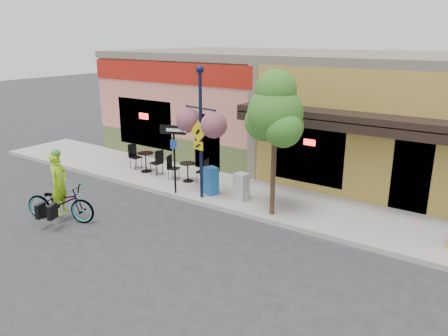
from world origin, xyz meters
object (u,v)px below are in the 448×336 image
(building, at_px, (325,109))
(one_way_sign, at_px, (175,160))
(newspaper_box_grey, at_px, (241,187))
(cyclist_rider, at_px, (60,192))
(lamp_post, at_px, (201,134))
(newspaper_box_blue, at_px, (211,181))
(bicycle, at_px, (60,202))
(street_tree, at_px, (274,144))

(building, height_order, one_way_sign, building)
(building, bearing_deg, newspaper_box_grey, -91.15)
(cyclist_rider, xyz_separation_m, lamp_post, (2.36, 3.51, 1.34))
(newspaper_box_blue, bearing_deg, one_way_sign, -129.27)
(cyclist_rider, bearing_deg, newspaper_box_blue, -53.23)
(cyclist_rider, height_order, newspaper_box_grey, cyclist_rider)
(bicycle, bearing_deg, one_way_sign, -44.89)
(one_way_sign, relative_size, street_tree, 0.54)
(newspaper_box_blue, bearing_deg, bicycle, -101.04)
(cyclist_rider, xyz_separation_m, one_way_sign, (1.40, 3.34, 0.39))
(cyclist_rider, xyz_separation_m, street_tree, (4.88, 3.59, 1.35))
(street_tree, bearing_deg, lamp_post, -178.32)
(newspaper_box_blue, relative_size, street_tree, 0.22)
(cyclist_rider, relative_size, lamp_post, 0.43)
(one_way_sign, distance_m, street_tree, 3.62)
(newspaper_box_blue, height_order, street_tree, street_tree)
(one_way_sign, bearing_deg, newspaper_box_blue, 8.08)
(building, height_order, newspaper_box_blue, building)
(bicycle, height_order, newspaper_box_grey, bicycle)
(newspaper_box_grey, bearing_deg, bicycle, -125.64)
(building, distance_m, one_way_sign, 7.28)
(newspaper_box_grey, bearing_deg, building, 94.82)
(bicycle, xyz_separation_m, one_way_sign, (1.45, 3.34, 0.73))
(bicycle, distance_m, newspaper_box_blue, 4.64)
(street_tree, bearing_deg, newspaper_box_grey, 161.75)
(bicycle, relative_size, one_way_sign, 0.93)
(building, xyz_separation_m, one_way_sign, (-2.26, -6.85, -0.96))
(street_tree, bearing_deg, building, 100.48)
(lamp_post, height_order, newspaper_box_grey, lamp_post)
(building, bearing_deg, cyclist_rider, -109.74)
(lamp_post, bearing_deg, one_way_sign, -160.31)
(one_way_sign, height_order, newspaper_box_grey, one_way_sign)
(bicycle, height_order, lamp_post, lamp_post)
(bicycle, relative_size, lamp_post, 0.51)
(newspaper_box_grey, xyz_separation_m, street_tree, (1.35, -0.44, 1.66))
(bicycle, height_order, newspaper_box_blue, bicycle)
(building, xyz_separation_m, lamp_post, (-1.30, -6.68, -0.02))
(one_way_sign, bearing_deg, street_tree, -17.29)
(newspaper_box_grey, bearing_deg, lamp_post, -150.24)
(lamp_post, bearing_deg, newspaper_box_blue, 89.22)
(one_way_sign, relative_size, newspaper_box_grey, 2.60)
(building, relative_size, one_way_sign, 8.00)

